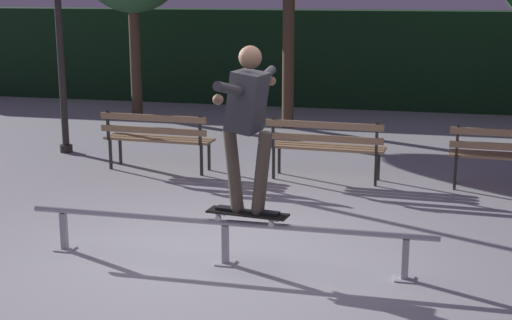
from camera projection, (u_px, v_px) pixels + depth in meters
ground_plane at (229, 260)px, 7.22m from camera, size 90.00×90.00×0.00m
hedge_backdrop at (349, 58)px, 16.46m from camera, size 24.00×1.20×2.11m
grind_rail at (225, 230)px, 7.04m from camera, size 3.98×0.18×0.45m
skateboard at (248, 214)px, 6.95m from camera, size 0.80×0.30×0.09m
skateboarder at (248, 116)px, 6.73m from camera, size 0.63×1.40×1.56m
park_bench_leftmost at (157, 135)px, 10.59m from camera, size 1.62×0.48×0.88m
park_bench_left_center at (325, 143)px, 10.04m from camera, size 1.62×0.48×0.88m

